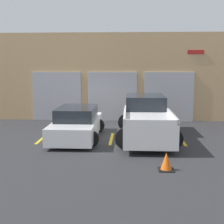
{
  "coord_description": "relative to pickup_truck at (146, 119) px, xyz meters",
  "views": [
    {
      "loc": [
        0.72,
        -14.73,
        3.14
      ],
      "look_at": [
        0.0,
        -1.08,
        1.1
      ],
      "focal_mm": 50.0,
      "sensor_mm": 36.0,
      "label": 1
    }
  ],
  "objects": [
    {
      "name": "ground_plane",
      "position": [
        -1.5,
        1.28,
        -0.84
      ],
      "size": [
        28.0,
        28.0,
        0.0
      ],
      "primitive_type": "plane",
      "color": "#2D2D30"
    },
    {
      "name": "parking_stripe_left",
      "position": [
        -1.5,
        -0.3,
        -0.83
      ],
      "size": [
        0.12,
        2.2,
        0.01
      ],
      "primitive_type": "cube",
      "color": "gold",
      "rests_on": "ground"
    },
    {
      "name": "traffic_cone",
      "position": [
        0.38,
        -4.28,
        -0.58
      ],
      "size": [
        0.47,
        0.47,
        0.55
      ],
      "color": "black",
      "rests_on": "ground"
    },
    {
      "name": "sedan_white",
      "position": [
        -3.01,
        -0.27,
        -0.2
      ],
      "size": [
        2.2,
        4.38,
        1.36
      ],
      "color": "white",
      "rests_on": "ground"
    },
    {
      "name": "pickup_truck",
      "position": [
        0.0,
        0.0,
        0.0
      ],
      "size": [
        2.54,
        5.39,
        1.76
      ],
      "color": "white",
      "rests_on": "ground"
    },
    {
      "name": "parking_stripe_far_left",
      "position": [
        -4.51,
        -0.3,
        -0.83
      ],
      "size": [
        0.12,
        2.2,
        0.01
      ],
      "primitive_type": "cube",
      "color": "gold",
      "rests_on": "ground"
    },
    {
      "name": "shophouse_building",
      "position": [
        -1.51,
        4.57,
        1.61
      ],
      "size": [
        16.07,
        0.68,
        4.97
      ],
      "color": "tan",
      "rests_on": "ground"
    },
    {
      "name": "parking_stripe_centre",
      "position": [
        1.5,
        -0.3,
        -0.83
      ],
      "size": [
        0.12,
        2.2,
        0.01
      ],
      "primitive_type": "cube",
      "color": "gold",
      "rests_on": "ground"
    }
  ]
}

